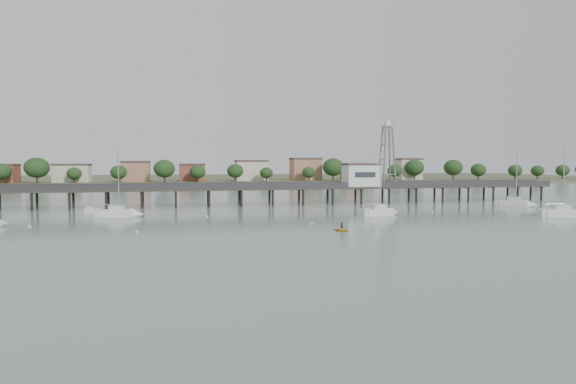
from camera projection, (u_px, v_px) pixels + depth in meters
name	position (u px, v px, depth m)	size (l,w,h in m)	color
ground_plane	(351.00, 255.00, 48.95)	(500.00, 500.00, 0.00)	slate
pier	(256.00, 188.00, 107.05)	(150.00, 5.00, 5.50)	#2D2823
pier_building	(361.00, 175.00, 112.56)	(8.40, 5.40, 5.30)	silver
lattice_tower	(387.00, 156.00, 113.78)	(3.20, 3.20, 15.50)	slate
sailboat_b	(124.00, 213.00, 83.99)	(7.82, 3.39, 12.56)	silver
sailboat_d	(567.00, 213.00, 85.18)	(8.27, 3.90, 13.19)	silver
sailboat_c	(383.00, 212.00, 86.52)	(7.32, 3.27, 11.79)	silver
sailboat_e	(520.00, 204.00, 104.22)	(7.01, 6.77, 12.54)	silver
white_tender	(93.00, 210.00, 92.10)	(3.38, 1.97, 1.23)	silver
yellow_dinghy	(342.00, 231.00, 66.48)	(1.71, 0.50, 2.39)	yellow
dinghy_occupant	(342.00, 231.00, 66.48)	(0.39, 1.06, 0.25)	black
mooring_buoys	(299.00, 221.00, 77.68)	(90.42, 18.45, 0.39)	beige
far_shore	(207.00, 178.00, 281.86)	(500.00, 170.00, 10.40)	#475133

